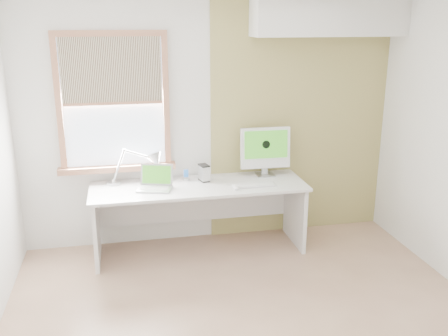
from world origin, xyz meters
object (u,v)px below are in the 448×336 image
object	(u,v)px
desk	(198,201)
laptop	(156,183)
imac	(265,149)
external_drive	(204,173)
desk_lamp	(148,163)

from	to	relation	value
desk	laptop	distance (m)	0.51
laptop	desk	bearing A→B (deg)	8.16
imac	desk	bearing A→B (deg)	-170.11
external_drive	imac	size ratio (longest dim) A/B	0.32
desk	imac	xyz separation A→B (m)	(0.76, 0.13, 0.49)
imac	desk_lamp	bearing A→B (deg)	177.21
desk	imac	bearing A→B (deg)	9.89
desk_lamp	laptop	size ratio (longest dim) A/B	1.68
desk_lamp	external_drive	distance (m)	0.59
external_drive	imac	bearing A→B (deg)	4.97
desk	desk_lamp	xyz separation A→B (m)	(-0.50, 0.19, 0.39)
laptop	imac	bearing A→B (deg)	9.25
desk	external_drive	world-z (taller)	external_drive
desk	laptop	world-z (taller)	laptop
laptop	imac	distance (m)	1.24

